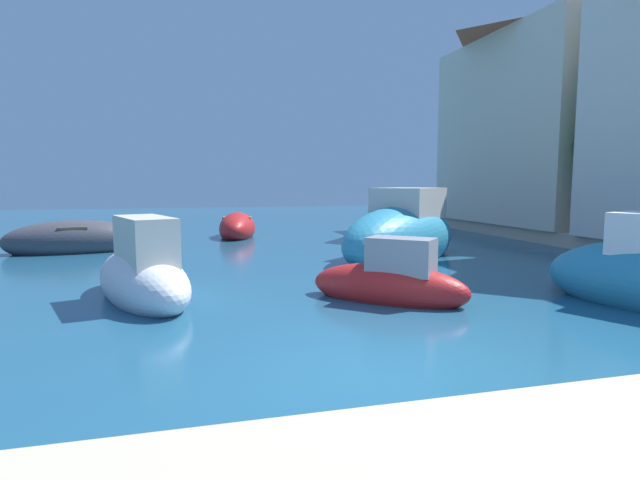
{
  "coord_description": "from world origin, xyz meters",
  "views": [
    {
      "loc": [
        -2.28,
        -5.46,
        2.19
      ],
      "look_at": [
        1.81,
        10.01,
        0.37
      ],
      "focal_mm": 28.46,
      "sensor_mm": 36.0,
      "label": 1
    }
  ],
  "objects_px": {
    "moored_boat_2": "(75,240)",
    "moored_boat_6": "(390,282)",
    "quayside_tree": "(629,145)",
    "moored_boat_8": "(386,229)",
    "moored_boat_3": "(237,228)",
    "waterfront_building_annex": "(553,117)",
    "moored_boat_5": "(143,276)",
    "moored_boat_1": "(402,236)"
  },
  "relations": [
    {
      "from": "moored_boat_2",
      "to": "moored_boat_8",
      "type": "relative_size",
      "value": 1.37
    },
    {
      "from": "waterfront_building_annex",
      "to": "moored_boat_5",
      "type": "bearing_deg",
      "value": -150.9
    },
    {
      "from": "moored_boat_3",
      "to": "waterfront_building_annex",
      "type": "height_order",
      "value": "waterfront_building_annex"
    },
    {
      "from": "moored_boat_8",
      "to": "moored_boat_6",
      "type": "bearing_deg",
      "value": 150.58
    },
    {
      "from": "moored_boat_3",
      "to": "moored_boat_6",
      "type": "distance_m",
      "value": 12.15
    },
    {
      "from": "moored_boat_6",
      "to": "waterfront_building_annex",
      "type": "distance_m",
      "value": 16.16
    },
    {
      "from": "moored_boat_2",
      "to": "quayside_tree",
      "type": "xyz_separation_m",
      "value": [
        17.24,
        -3.98,
        3.03
      ]
    },
    {
      "from": "quayside_tree",
      "to": "moored_boat_8",
      "type": "bearing_deg",
      "value": 132.08
    },
    {
      "from": "moored_boat_3",
      "to": "moored_boat_8",
      "type": "bearing_deg",
      "value": -88.11
    },
    {
      "from": "moored_boat_5",
      "to": "moored_boat_6",
      "type": "height_order",
      "value": "moored_boat_5"
    },
    {
      "from": "moored_boat_2",
      "to": "moored_boat_6",
      "type": "xyz_separation_m",
      "value": [
        7.06,
        -8.77,
        -0.02
      ]
    },
    {
      "from": "moored_boat_6",
      "to": "quayside_tree",
      "type": "bearing_deg",
      "value": -112.63
    },
    {
      "from": "moored_boat_1",
      "to": "waterfront_building_annex",
      "type": "xyz_separation_m",
      "value": [
        9.22,
        5.26,
        4.32
      ]
    },
    {
      "from": "moored_boat_2",
      "to": "waterfront_building_annex",
      "type": "relative_size",
      "value": 0.48
    },
    {
      "from": "moored_boat_8",
      "to": "waterfront_building_annex",
      "type": "xyz_separation_m",
      "value": [
        7.19,
        -0.93,
        4.73
      ]
    },
    {
      "from": "moored_boat_3",
      "to": "quayside_tree",
      "type": "distance_m",
      "value": 14.19
    },
    {
      "from": "moored_boat_8",
      "to": "waterfront_building_annex",
      "type": "distance_m",
      "value": 8.66
    },
    {
      "from": "quayside_tree",
      "to": "moored_boat_3",
      "type": "bearing_deg",
      "value": 148.45
    },
    {
      "from": "moored_boat_3",
      "to": "moored_boat_8",
      "type": "height_order",
      "value": "moored_boat_3"
    },
    {
      "from": "moored_boat_1",
      "to": "moored_boat_6",
      "type": "height_order",
      "value": "moored_boat_1"
    },
    {
      "from": "moored_boat_6",
      "to": "quayside_tree",
      "type": "xyz_separation_m",
      "value": [
        10.18,
        4.79,
        3.05
      ]
    },
    {
      "from": "moored_boat_6",
      "to": "moored_boat_8",
      "type": "xyz_separation_m",
      "value": [
        4.47,
        11.12,
        -0.1
      ]
    },
    {
      "from": "moored_boat_6",
      "to": "waterfront_building_annex",
      "type": "height_order",
      "value": "waterfront_building_annex"
    },
    {
      "from": "moored_boat_3",
      "to": "moored_boat_8",
      "type": "relative_size",
      "value": 1.18
    },
    {
      "from": "moored_boat_2",
      "to": "moored_boat_3",
      "type": "relative_size",
      "value": 1.17
    },
    {
      "from": "waterfront_building_annex",
      "to": "moored_boat_6",
      "type": "bearing_deg",
      "value": -138.83
    },
    {
      "from": "moored_boat_2",
      "to": "moored_boat_8",
      "type": "distance_m",
      "value": 11.76
    },
    {
      "from": "moored_boat_1",
      "to": "moored_boat_2",
      "type": "relative_size",
      "value": 1.32
    },
    {
      "from": "moored_boat_3",
      "to": "quayside_tree",
      "type": "height_order",
      "value": "quayside_tree"
    },
    {
      "from": "moored_boat_2",
      "to": "moored_boat_8",
      "type": "bearing_deg",
      "value": 5.15
    },
    {
      "from": "moored_boat_3",
      "to": "moored_boat_5",
      "type": "xyz_separation_m",
      "value": [
        -2.81,
        -10.81,
        0.1
      ]
    },
    {
      "from": "waterfront_building_annex",
      "to": "moored_boat_3",
      "type": "bearing_deg",
      "value": 172.07
    },
    {
      "from": "moored_boat_5",
      "to": "moored_boat_8",
      "type": "bearing_deg",
      "value": -61.05
    },
    {
      "from": "moored_boat_2",
      "to": "waterfront_building_annex",
      "type": "height_order",
      "value": "waterfront_building_annex"
    },
    {
      "from": "moored_boat_6",
      "to": "waterfront_building_annex",
      "type": "xyz_separation_m",
      "value": [
        11.65,
        10.19,
        4.63
      ]
    },
    {
      "from": "moored_boat_2",
      "to": "moored_boat_6",
      "type": "height_order",
      "value": "moored_boat_6"
    },
    {
      "from": "moored_boat_6",
      "to": "quayside_tree",
      "type": "distance_m",
      "value": 11.66
    },
    {
      "from": "moored_boat_1",
      "to": "waterfront_building_annex",
      "type": "distance_m",
      "value": 11.46
    },
    {
      "from": "moored_boat_2",
      "to": "quayside_tree",
      "type": "distance_m",
      "value": 17.95
    },
    {
      "from": "moored_boat_6",
      "to": "moored_boat_8",
      "type": "relative_size",
      "value": 0.93
    },
    {
      "from": "moored_boat_3",
      "to": "moored_boat_2",
      "type": "bearing_deg",
      "value": 131.57
    },
    {
      "from": "moored_boat_6",
      "to": "quayside_tree",
      "type": "height_order",
      "value": "quayside_tree"
    }
  ]
}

